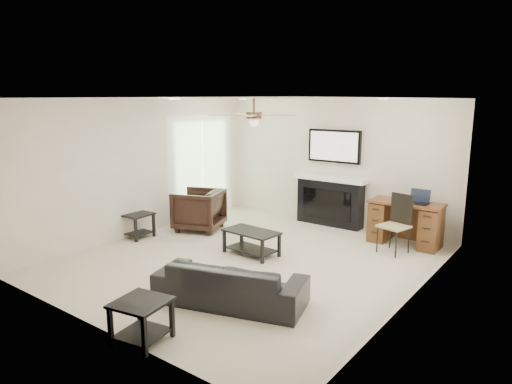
{
  "coord_description": "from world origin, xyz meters",
  "views": [
    {
      "loc": [
        4.18,
        -5.42,
        2.48
      ],
      "look_at": [
        0.02,
        0.13,
        1.07
      ],
      "focal_mm": 32.0,
      "sensor_mm": 36.0,
      "label": 1
    }
  ],
  "objects_px": {
    "armchair": "(199,210)",
    "fireplace_unit": "(330,178)",
    "sofa": "(230,283)",
    "desk": "(405,223)",
    "coffee_table": "(251,243)"
  },
  "relations": [
    {
      "from": "sofa",
      "to": "desk",
      "type": "bearing_deg",
      "value": -120.99
    },
    {
      "from": "sofa",
      "to": "fireplace_unit",
      "type": "bearing_deg",
      "value": -96.26
    },
    {
      "from": "sofa",
      "to": "desk",
      "type": "xyz_separation_m",
      "value": [
        0.91,
        3.62,
        0.11
      ]
    },
    {
      "from": "armchair",
      "to": "desk",
      "type": "height_order",
      "value": "armchair"
    },
    {
      "from": "armchair",
      "to": "desk",
      "type": "relative_size",
      "value": 0.71
    },
    {
      "from": "fireplace_unit",
      "to": "desk",
      "type": "height_order",
      "value": "fireplace_unit"
    },
    {
      "from": "sofa",
      "to": "fireplace_unit",
      "type": "height_order",
      "value": "fireplace_unit"
    },
    {
      "from": "coffee_table",
      "to": "fireplace_unit",
      "type": "distance_m",
      "value": 2.49
    },
    {
      "from": "armchair",
      "to": "sofa",
      "type": "bearing_deg",
      "value": 29.69
    },
    {
      "from": "coffee_table",
      "to": "desk",
      "type": "distance_m",
      "value": 2.72
    },
    {
      "from": "coffee_table",
      "to": "fireplace_unit",
      "type": "bearing_deg",
      "value": 90.18
    },
    {
      "from": "sofa",
      "to": "fireplace_unit",
      "type": "xyz_separation_m",
      "value": [
        -0.74,
        3.97,
        0.68
      ]
    },
    {
      "from": "armchair",
      "to": "fireplace_unit",
      "type": "height_order",
      "value": "fireplace_unit"
    },
    {
      "from": "fireplace_unit",
      "to": "desk",
      "type": "bearing_deg",
      "value": -12.06
    },
    {
      "from": "desk",
      "to": "sofa",
      "type": "bearing_deg",
      "value": -104.14
    }
  ]
}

